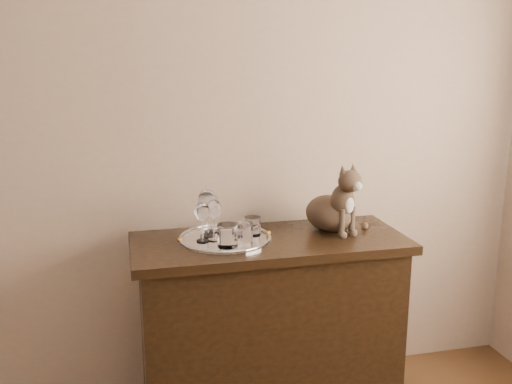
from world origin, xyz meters
TOP-DOWN VIEW (x-y plane):
  - wall_back at (0.00, 2.25)m, footprint 4.00×0.10m
  - sideboard at (0.60, 1.94)m, footprint 1.20×0.50m
  - tray at (0.41, 1.96)m, footprint 0.40×0.40m
  - wine_glass_a at (0.34, 2.01)m, footprint 0.08×0.08m
  - wine_glass_b at (0.36, 2.08)m, footprint 0.07×0.07m
  - wine_glass_c at (0.31, 1.95)m, footprint 0.07×0.07m
  - wine_glass_d at (0.36, 1.96)m, footprint 0.07×0.07m
  - tumbler_a at (0.47, 1.87)m, footprint 0.08×0.08m
  - tumbler_b at (0.40, 1.86)m, footprint 0.09×0.09m
  - tumbler_c at (0.53, 1.98)m, footprint 0.07×0.07m
  - cat at (0.90, 2.00)m, footprint 0.40×0.39m

SIDE VIEW (x-z plane):
  - sideboard at x=0.60m, z-range 0.00..0.85m
  - tray at x=0.41m, z-range 0.85..0.86m
  - tumbler_c at x=0.53m, z-range 0.86..0.94m
  - tumbler_a at x=0.47m, z-range 0.86..0.95m
  - tumbler_b at x=0.40m, z-range 0.86..0.95m
  - wine_glass_c at x=0.31m, z-range 0.86..1.03m
  - wine_glass_d at x=0.36m, z-range 0.86..1.04m
  - wine_glass_b at x=0.36m, z-range 0.86..1.04m
  - wine_glass_a at x=0.34m, z-range 0.86..1.07m
  - cat at x=0.90m, z-range 0.85..1.17m
  - wall_back at x=0.00m, z-range 0.00..2.70m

